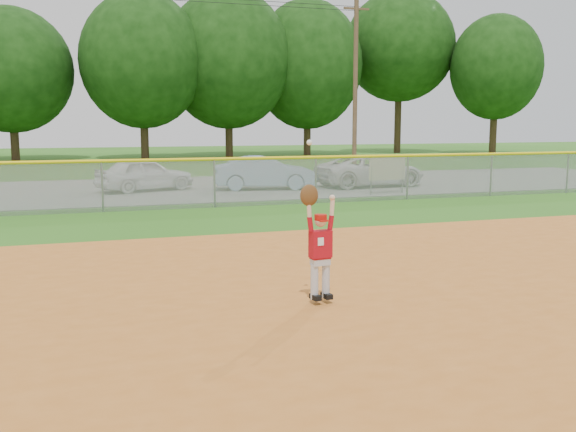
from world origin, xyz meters
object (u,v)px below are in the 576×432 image
object	(u,v)px
car_blue	(265,173)
car_white_b	(370,171)
car_white_a	(145,174)
sponsor_sign	(387,169)
ballplayer	(319,242)

from	to	relation	value
car_blue	car_white_b	xyz separation A→B (m)	(4.42, -0.22, -0.02)
car_white_a	car_white_b	world-z (taller)	car_white_a
car_white_a	car_blue	size ratio (longest dim) A/B	0.94
car_white_b	sponsor_sign	world-z (taller)	sponsor_sign
car_white_b	car_blue	bearing A→B (deg)	81.85
sponsor_sign	car_blue	bearing A→B (deg)	142.58
car_white_a	sponsor_sign	world-z (taller)	sponsor_sign
car_blue	ballplayer	distance (m)	15.96
ballplayer	car_blue	bearing A→B (deg)	76.83
car_white_b	sponsor_sign	xyz separation A→B (m)	(-0.61, -2.69, 0.28)
car_blue	ballplayer	xyz separation A→B (m)	(-3.63, -15.53, 0.26)
car_white_a	sponsor_sign	size ratio (longest dim) A/B	2.33
car_blue	sponsor_sign	distance (m)	4.80
sponsor_sign	ballplayer	size ratio (longest dim) A/B	0.69
car_white_a	car_blue	bearing A→B (deg)	-120.73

